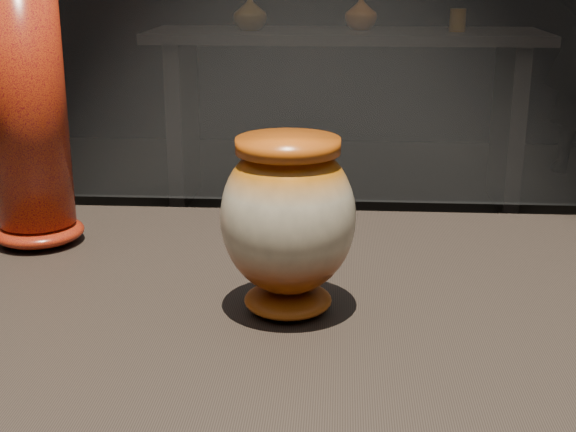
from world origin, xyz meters
TOP-DOWN VIEW (x-y plane):
  - main_vase at (0.02, 0.06)m, footprint 0.14×0.14m
  - tall_vase at (-0.30, 0.24)m, footprint 0.13×0.13m
  - back_shelf at (0.08, 3.50)m, footprint 2.00×0.60m
  - back_vase_left at (-0.40, 3.44)m, footprint 0.22×0.22m
  - back_vase_mid at (0.15, 3.53)m, footprint 0.22×0.22m
  - back_vase_right at (0.63, 3.46)m, footprint 0.08×0.08m

SIDE VIEW (x-z plane):
  - back_shelf at x=0.08m, z-range 0.19..1.09m
  - back_vase_right at x=0.63m, z-range 0.90..1.01m
  - back_vase_mid at x=0.15m, z-range 0.90..1.07m
  - back_vase_left at x=-0.40m, z-range 0.90..1.07m
  - main_vase at x=0.02m, z-range 0.91..1.08m
  - tall_vase at x=-0.30m, z-range 0.89..1.24m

